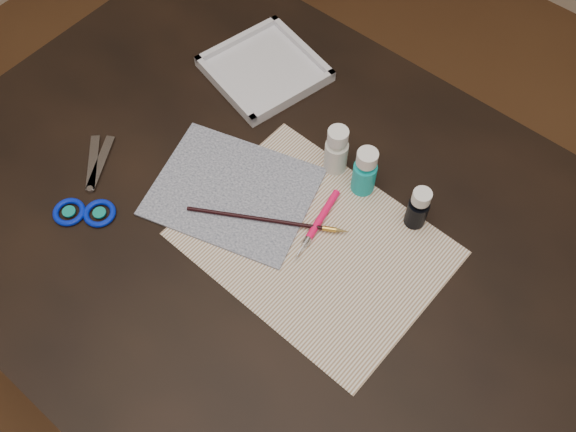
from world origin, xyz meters
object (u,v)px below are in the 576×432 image
Objects in this scene: canvas at (233,191)px; paint_bottle_navy at (418,208)px; paper at (314,243)px; palette_tray at (264,69)px; paint_bottle_white at (337,150)px; scissors at (88,180)px; paint_bottle_cyan at (365,171)px.

paint_bottle_navy reaches higher than canvas.
paper is 2.09× the size of palette_tray.
paint_bottle_white reaches higher than paper.
paint_bottle_white is 0.43m from scissors.
paint_bottle_white is 0.26m from palette_tray.
scissors is (-0.38, -0.16, 0.00)m from paper.
canvas reaches higher than paper.
palette_tray is (-0.31, 0.23, 0.01)m from paper.
paint_bottle_navy is at bearing -1.50° from paint_bottle_white.
scissors is (-0.37, -0.29, -0.04)m from paint_bottle_cyan.
paint_bottle_navy is at bearing 53.75° from paper.
paint_bottle_white is 1.15× the size of paint_bottle_navy.
palette_tray reaches higher than canvas.
paper is at bearing -126.25° from paint_bottle_navy.
paint_bottle_white is (0.10, 0.16, 0.05)m from canvas.
palette_tray is (-0.41, 0.09, -0.03)m from paint_bottle_navy.
paint_bottle_cyan is 0.50× the size of palette_tray.
scissors is at bearing -135.95° from paint_bottle_white.
paper is at bearing -111.69° from scissors.
paint_bottle_navy reaches higher than paper.
canvas is 0.19m from paint_bottle_white.
paper is 0.41m from scissors.
paint_bottle_cyan is 0.46× the size of scissors.
scissors is at bearing -99.98° from palette_tray.
canvas is 0.31m from paint_bottle_navy.
canvas is 0.28m from palette_tray.
paint_bottle_white is 1.00× the size of paint_bottle_cyan.
paint_bottle_navy is 0.44× the size of palette_tray.
paper is 0.39m from palette_tray.
palette_tray is (-0.14, 0.24, 0.01)m from canvas.
paint_bottle_white is at bearing -20.43° from palette_tray.
paint_bottle_cyan is 0.48m from scissors.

